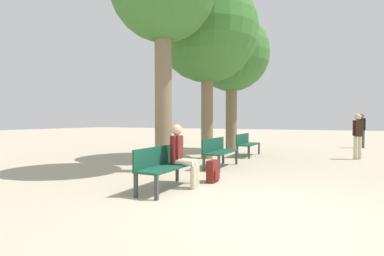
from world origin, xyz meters
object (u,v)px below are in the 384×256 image
Objects in this scene: bench_row_2 at (246,143)px; tree_row_2 at (232,55)px; pedestrian_mid at (358,133)px; person_seated at (182,154)px; pedestrian_near at (362,128)px; bench_row_0 at (164,164)px; tree_row_1 at (207,32)px; bench_row_1 at (218,150)px; backpack at (213,171)px.

tree_row_2 reaches higher than bench_row_2.
pedestrian_mid is at bearing -8.64° from tree_row_2.
person_seated is 12.35m from pedestrian_near.
bench_row_0 is 0.26× the size of tree_row_1.
tree_row_2 is (-1.10, 1.48, 3.80)m from bench_row_2.
pedestrian_near is at bearing 64.07° from bench_row_1.
pedestrian_near reaches higher than backpack.
person_seated is (1.34, -4.56, -3.88)m from tree_row_1.
tree_row_1 is (-1.10, 1.77, 4.07)m from bench_row_1.
pedestrian_near reaches higher than pedestrian_mid.
person_seated is at bearing -85.12° from bench_row_1.
backpack is 11.54m from pedestrian_near.
bench_row_0 is at bearing -109.80° from pedestrian_near.
bench_row_1 is at bearing -76.47° from tree_row_2.
bench_row_2 is 0.27× the size of tree_row_2.
bench_row_1 is at bearing 94.88° from person_seated.
tree_row_2 is 4.63× the size of person_seated.
tree_row_2 is at bearing 171.36° from pedestrian_mid.
backpack is 0.31× the size of pedestrian_mid.
person_seated is at bearing -118.27° from backpack.
pedestrian_near is at bearing 71.42° from backpack.
tree_row_1 is at bearing 121.97° from bench_row_1.
bench_row_1 is at bearing 90.00° from bench_row_0.
bench_row_0 is 0.27× the size of tree_row_2.
tree_row_1 reaches higher than bench_row_0.
bench_row_0 is at bearing -81.84° from tree_row_2.
bench_row_0 reaches higher than backpack.
bench_row_1 is 4.57m from tree_row_1.
bench_row_0 is 1.02× the size of pedestrian_mid.
person_seated reaches higher than bench_row_2.
tree_row_2 is 3.74× the size of pedestrian_mid.
tree_row_1 is 3.99× the size of pedestrian_mid.
pedestrian_near is (5.41, 7.10, -3.59)m from tree_row_1.
tree_row_2 is 3.49× the size of pedestrian_near.
bench_row_0 is 6.44m from tree_row_1.
person_seated is at bearing -118.53° from pedestrian_mid.
bench_row_1 is at bearing -90.00° from bench_row_2.
bench_row_2 is 0.26× the size of tree_row_1.
tree_row_1 is 13.06× the size of backpack.
tree_row_1 reaches higher than tree_row_2.
pedestrian_near is 1.07× the size of pedestrian_mid.
tree_row_2 is at bearing 90.00° from tree_row_1.
tree_row_2 is 7.97m from backpack.
tree_row_2 is 12.23× the size of backpack.
pedestrian_mid is at bearing 22.67° from tree_row_1.
backpack is 6.73m from pedestrian_mid.
pedestrian_mid is at bearing 61.47° from person_seated.
person_seated is (0.24, 0.31, 0.19)m from bench_row_0.
tree_row_2 is 7.66m from pedestrian_near.
bench_row_0 is 0.96× the size of pedestrian_near.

